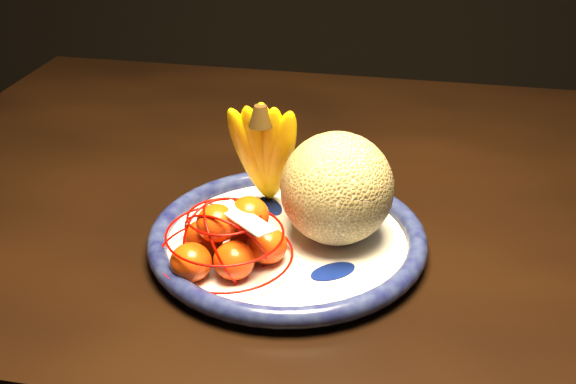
# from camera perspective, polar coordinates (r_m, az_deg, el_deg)

# --- Properties ---
(dining_table) EXTENTS (1.57, 1.07, 0.74)m
(dining_table) POSITION_cam_1_polar(r_m,az_deg,el_deg) (1.03, 8.95, -3.60)
(dining_table) COLOR black
(dining_table) RESTS_ON ground
(fruit_bowl) EXTENTS (0.32, 0.32, 0.03)m
(fruit_bowl) POSITION_cam_1_polar(r_m,az_deg,el_deg) (0.84, -0.05, -3.74)
(fruit_bowl) COLOR white
(fruit_bowl) RESTS_ON dining_table
(cantaloupe) EXTENTS (0.13, 0.13, 0.13)m
(cantaloupe) POSITION_cam_1_polar(r_m,az_deg,el_deg) (0.81, 3.89, 0.29)
(cantaloupe) COLOR olive
(cantaloupe) RESTS_ON fruit_bowl
(banana_bunch) EXTENTS (0.11, 0.10, 0.16)m
(banana_bunch) POSITION_cam_1_polar(r_m,az_deg,el_deg) (0.86, -1.80, 3.38)
(banana_bunch) COLOR #FFBA00
(banana_bunch) RESTS_ON fruit_bowl
(mandarin_bag) EXTENTS (0.19, 0.19, 0.09)m
(mandarin_bag) POSITION_cam_1_polar(r_m,az_deg,el_deg) (0.79, -4.71, -3.78)
(mandarin_bag) COLOR #EB4000
(mandarin_bag) RESTS_ON fruit_bowl
(price_tag) EXTENTS (0.07, 0.07, 0.01)m
(price_tag) POSITION_cam_1_polar(r_m,az_deg,el_deg) (0.76, -3.49, -2.06)
(price_tag) COLOR white
(price_tag) RESTS_ON mandarin_bag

